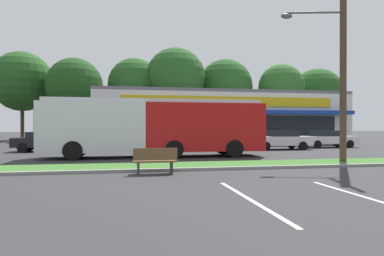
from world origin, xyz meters
TOP-DOWN VIEW (x-y plane):
  - grass_median at (0.00, 14.00)m, footprint 56.00×2.20m
  - curb_lip at (0.00, 12.78)m, footprint 56.00×0.24m
  - parking_stripe_0 at (-2.36, 7.36)m, footprint 0.12×4.80m
  - parking_stripe_1 at (0.51, 6.96)m, footprint 0.12×4.80m
  - storefront_building at (4.33, 35.87)m, footprint 25.26×13.09m
  - tree_far_left at (-18.36, 46.44)m, footprint 7.59×7.59m
  - tree_left at (-11.53, 43.31)m, footprint 6.83×6.83m
  - tree_mid_left at (-4.24, 44.95)m, footprint 6.91×6.91m
  - tree_mid at (1.01, 43.52)m, footprint 7.80×7.80m
  - tree_mid_right at (7.97, 44.33)m, footprint 7.37×7.37m
  - tree_right at (15.51, 43.04)m, footprint 6.23×6.23m
  - tree_far_right at (23.10, 46.69)m, footprint 7.78×7.78m
  - utility_pole at (4.48, 13.88)m, footprint 3.15×2.37m
  - city_bus at (-3.64, 19.11)m, footprint 12.38×2.68m
  - bus_stop_bench at (-4.21, 12.18)m, footprint 1.60×0.45m
  - car_0 at (0.50, 24.34)m, footprint 4.34×1.91m
  - car_1 at (11.16, 25.38)m, footprint 4.67×1.92m
  - car_2 at (-10.82, 24.90)m, footprint 4.17×1.94m
  - car_3 at (6.20, 23.81)m, footprint 4.68×1.98m

SIDE VIEW (x-z plane):
  - parking_stripe_0 at x=-2.36m, z-range 0.00..0.01m
  - parking_stripe_1 at x=0.51m, z-range 0.00..0.01m
  - grass_median at x=0.00m, z-range 0.00..0.12m
  - curb_lip at x=0.00m, z-range 0.00..0.12m
  - bus_stop_bench at x=-4.21m, z-range 0.03..0.98m
  - car_2 at x=-10.82m, z-range 0.04..1.40m
  - car_1 at x=11.16m, z-range 0.03..1.43m
  - car_3 at x=6.20m, z-range 0.04..1.46m
  - car_0 at x=0.50m, z-range 0.03..1.48m
  - city_bus at x=-3.64m, z-range 0.14..3.39m
  - storefront_building at x=4.33m, z-range 0.00..5.28m
  - utility_pole at x=4.48m, z-range 0.35..10.11m
  - tree_far_right at x=23.10m, z-range 1.37..11.89m
  - tree_left at x=-11.53m, z-range 1.65..11.80m
  - tree_right at x=15.51m, z-range 2.01..12.29m
  - tree_mid_right at x=7.97m, z-range 1.75..12.65m
  - tree_mid_left at x=-4.24m, z-range 1.88..12.59m
  - tree_far_left at x=-18.36m, z-range 1.85..13.16m
  - tree_mid at x=1.01m, z-range 2.07..14.03m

